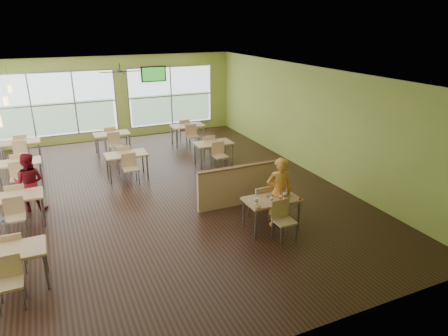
{
  "coord_description": "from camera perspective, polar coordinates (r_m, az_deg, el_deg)",
  "views": [
    {
      "loc": [
        -2.25,
        -9.88,
        4.44
      ],
      "look_at": [
        1.56,
        -1.42,
        1.0
      ],
      "focal_mm": 32.0,
      "sensor_mm": 36.0,
      "label": 1
    }
  ],
  "objects": [
    {
      "name": "man_plaid",
      "position": [
        9.03,
        7.89,
        -3.47
      ],
      "size": [
        0.68,
        0.53,
        1.65
      ],
      "primitive_type": "imported",
      "rotation": [
        0.0,
        0.0,
        2.89
      ],
      "color": "#CE5E16",
      "rests_on": "floor"
    },
    {
      "name": "half_wall_divider",
      "position": [
        10.14,
        2.57,
        -2.41
      ],
      "size": [
        2.4,
        0.14,
        1.04
      ],
      "color": "tan",
      "rests_on": "floor"
    },
    {
      "name": "wrapper_left",
      "position": [
        8.43,
        4.87,
        -5.57
      ],
      "size": [
        0.15,
        0.14,
        0.04
      ],
      "primitive_type": "ellipsoid",
      "rotation": [
        0.0,
        0.0,
        -0.06
      ],
      "color": "#9F824D",
      "rests_on": "main_table"
    },
    {
      "name": "pendant_lights",
      "position": [
        10.78,
        -29.09,
        7.18
      ],
      "size": [
        0.11,
        7.31,
        0.86
      ],
      "color": "#2D2119",
      "rests_on": "ceiling"
    },
    {
      "name": "cup_blue",
      "position": [
        8.6,
        4.62,
        -4.63
      ],
      "size": [
        0.09,
        0.09,
        0.33
      ],
      "color": "white",
      "rests_on": "main_table"
    },
    {
      "name": "main_table",
      "position": [
        8.94,
        6.77,
        -5.04
      ],
      "size": [
        1.22,
        1.52,
        0.87
      ],
      "color": "tan",
      "rests_on": "floor"
    },
    {
      "name": "patron_maroon",
      "position": [
        10.82,
        -26.08,
        -1.83
      ],
      "size": [
        0.86,
        0.76,
        1.48
      ],
      "primitive_type": "imported",
      "rotation": [
        0.0,
        0.0,
        2.8
      ],
      "color": "maroon",
      "rests_on": "floor"
    },
    {
      "name": "cup_red_far",
      "position": [
        8.91,
        8.7,
        -3.86
      ],
      "size": [
        0.1,
        0.1,
        0.37
      ],
      "color": "white",
      "rests_on": "main_table"
    },
    {
      "name": "tv_backwall",
      "position": [
        16.41,
        -10.04,
        13.08
      ],
      "size": [
        1.0,
        0.07,
        0.6
      ],
      "color": "black",
      "rests_on": "wall_back"
    },
    {
      "name": "cup_red_near",
      "position": [
        8.8,
        8.05,
        -4.21
      ],
      "size": [
        0.08,
        0.08,
        0.3
      ],
      "color": "white",
      "rests_on": "main_table"
    },
    {
      "name": "food_basket",
      "position": [
        9.16,
        8.46,
        -3.43
      ],
      "size": [
        0.26,
        0.26,
        0.06
      ],
      "color": "black",
      "rests_on": "main_table"
    },
    {
      "name": "dining_tables",
      "position": [
        12.26,
        -17.4,
        1.28
      ],
      "size": [
        6.92,
        8.72,
        0.87
      ],
      "color": "tan",
      "rests_on": "floor"
    },
    {
      "name": "ceiling_fan",
      "position": [
        13.16,
        -14.64,
        13.19
      ],
      "size": [
        1.25,
        1.25,
        0.29
      ],
      "color": "#2D2119",
      "rests_on": "ceiling"
    },
    {
      "name": "wrapper_mid",
      "position": [
        9.01,
        6.56,
        -3.8
      ],
      "size": [
        0.22,
        0.2,
        0.05
      ],
      "primitive_type": "ellipsoid",
      "rotation": [
        0.0,
        0.0,
        0.09
      ],
      "color": "#9F824D",
      "rests_on": "main_table"
    },
    {
      "name": "cup_yellow",
      "position": [
        8.7,
        6.79,
        -4.45
      ],
      "size": [
        0.08,
        0.08,
        0.3
      ],
      "color": "white",
      "rests_on": "main_table"
    },
    {
      "name": "room",
      "position": [
        10.52,
        -11.02,
        4.3
      ],
      "size": [
        12.0,
        12.04,
        3.2
      ],
      "color": "black",
      "rests_on": "ground"
    },
    {
      "name": "ketchup_cup",
      "position": [
        8.94,
        10.83,
        -4.35
      ],
      "size": [
        0.06,
        0.06,
        0.03
      ],
      "primitive_type": "cylinder",
      "color": "maroon",
      "rests_on": "main_table"
    },
    {
      "name": "wrapper_right",
      "position": [
        8.75,
        8.83,
        -4.71
      ],
      "size": [
        0.17,
        0.16,
        0.04
      ],
      "primitive_type": "ellipsoid",
      "rotation": [
        0.0,
        0.0,
        0.15
      ],
      "color": "#9F824D",
      "rests_on": "main_table"
    },
    {
      "name": "window_bays",
      "position": [
        13.3,
        -25.43,
        5.48
      ],
      "size": [
        9.24,
        10.24,
        2.38
      ],
      "color": "white",
      "rests_on": "room"
    }
  ]
}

